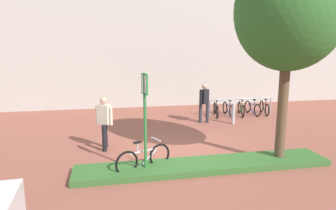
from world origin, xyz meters
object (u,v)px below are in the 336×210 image
parking_sign_post (145,109)px  person_casual_tan (104,120)px  bike_rack_cluster (241,108)px  tree_sidewalk (289,12)px  person_suited_navy (204,101)px  bollard_steel (233,114)px  bike_at_sign (144,158)px

parking_sign_post → person_casual_tan: parking_sign_post is taller
bike_rack_cluster → person_casual_tan: size_ratio=1.87×
parking_sign_post → bike_rack_cluster: 8.22m
tree_sidewalk → person_suited_navy: tree_sidewalk is taller
parking_sign_post → person_casual_tan: (-1.05, 2.15, -0.73)m
bollard_steel → person_suited_navy: 1.37m
person_suited_navy → tree_sidewalk: bearing=-82.0°
person_casual_tan → bollard_steel: bearing=23.0°
tree_sidewalk → bollard_steel: bearing=83.8°
bike_rack_cluster → person_casual_tan: bearing=-149.2°
bike_at_sign → person_suited_navy: size_ratio=0.90×
tree_sidewalk → person_suited_navy: size_ratio=3.38×
tree_sidewalk → bike_rack_cluster: (1.54, 5.95, -3.84)m
parking_sign_post → bike_at_sign: (-0.03, 0.15, -1.36)m
bollard_steel → person_suited_navy: size_ratio=0.52×
tree_sidewalk → bike_rack_cluster: 7.25m
tree_sidewalk → person_suited_navy: 5.87m
tree_sidewalk → bollard_steel: tree_sidewalk is taller
parking_sign_post → bike_rack_cluster: size_ratio=0.82×
bike_rack_cluster → bollard_steel: size_ratio=3.57×
parking_sign_post → bike_at_sign: bearing=100.6°
parking_sign_post → bike_rack_cluster: parking_sign_post is taller
tree_sidewalk → bike_rack_cluster: bearing=75.5°
tree_sidewalk → person_casual_tan: tree_sidewalk is taller
bike_at_sign → person_casual_tan: (-1.02, 2.00, 0.63)m
bike_at_sign → bollard_steel: 6.16m
bike_rack_cluster → bike_at_sign: bearing=-133.0°
person_casual_tan → bike_rack_cluster: bearing=30.8°
parking_sign_post → person_suited_navy: (3.20, 4.93, -0.73)m
tree_sidewalk → bike_at_sign: tree_sidewalk is taller
bike_rack_cluster → person_suited_navy: size_ratio=1.87×
bollard_steel → person_suited_navy: (-1.17, 0.47, 0.53)m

